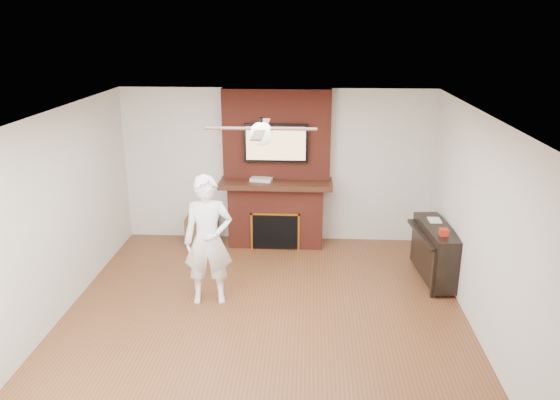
# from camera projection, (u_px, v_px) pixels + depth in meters

# --- Properties ---
(room_shell) EXTENTS (5.36, 5.86, 2.86)m
(room_shell) POSITION_uv_depth(u_px,v_px,m) (262.00, 226.00, 6.23)
(room_shell) COLOR #59311A
(room_shell) RESTS_ON ground
(fireplace) EXTENTS (1.78, 0.64, 2.50)m
(fireplace) POSITION_uv_depth(u_px,v_px,m) (276.00, 184.00, 8.73)
(fireplace) COLOR maroon
(fireplace) RESTS_ON ground
(tv) EXTENTS (1.00, 0.08, 0.60)m
(tv) POSITION_uv_depth(u_px,v_px,m) (276.00, 143.00, 8.47)
(tv) COLOR black
(tv) RESTS_ON fireplace
(ceiling_fan) EXTENTS (1.21, 1.21, 0.31)m
(ceiling_fan) POSITION_uv_depth(u_px,v_px,m) (261.00, 133.00, 5.89)
(ceiling_fan) COLOR black
(ceiling_fan) RESTS_ON room_shell
(person) EXTENTS (0.67, 0.50, 1.69)m
(person) POSITION_uv_depth(u_px,v_px,m) (208.00, 240.00, 6.90)
(person) COLOR white
(person) RESTS_ON ground
(side_table) EXTENTS (0.48, 0.48, 0.55)m
(side_table) POSITION_uv_depth(u_px,v_px,m) (202.00, 228.00, 8.96)
(side_table) COLOR #512F17
(side_table) RESTS_ON ground
(piano) EXTENTS (0.55, 1.24, 0.88)m
(piano) POSITION_uv_depth(u_px,v_px,m) (435.00, 251.00, 7.62)
(piano) COLOR black
(piano) RESTS_ON ground
(cable_box) EXTENTS (0.36, 0.24, 0.05)m
(cable_box) POSITION_uv_depth(u_px,v_px,m) (261.00, 179.00, 8.61)
(cable_box) COLOR silver
(cable_box) RESTS_ON fireplace
(candle_orange) EXTENTS (0.07, 0.07, 0.11)m
(candle_orange) POSITION_uv_depth(u_px,v_px,m) (265.00, 244.00, 8.82)
(candle_orange) COLOR orange
(candle_orange) RESTS_ON ground
(candle_green) EXTENTS (0.08, 0.08, 0.09)m
(candle_green) POSITION_uv_depth(u_px,v_px,m) (280.00, 244.00, 8.83)
(candle_green) COLOR olive
(candle_green) RESTS_ON ground
(candle_cream) EXTENTS (0.07, 0.07, 0.10)m
(candle_cream) POSITION_uv_depth(u_px,v_px,m) (284.00, 244.00, 8.81)
(candle_cream) COLOR beige
(candle_cream) RESTS_ON ground
(candle_blue) EXTENTS (0.06, 0.06, 0.09)m
(candle_blue) POSITION_uv_depth(u_px,v_px,m) (291.00, 244.00, 8.84)
(candle_blue) COLOR #34639C
(candle_blue) RESTS_ON ground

